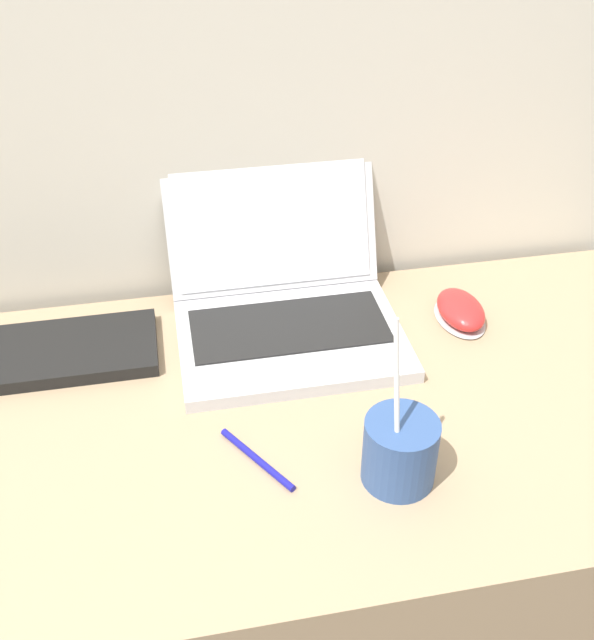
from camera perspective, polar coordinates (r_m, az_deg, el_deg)
desk at (r=1.28m, az=-2.29°, el=-19.18°), size 1.33×0.61×0.74m
laptop at (r=1.13m, az=-0.95°, el=1.55°), size 0.33×0.33×0.21m
drink_cup at (r=0.90m, az=7.85°, el=-9.74°), size 0.09×0.09×0.23m
computer_mouse at (r=1.19m, az=12.35°, el=0.70°), size 0.07×0.11×0.04m
external_keyboard at (r=1.15m, az=-21.33°, el=-2.74°), size 0.43×0.14×0.02m
pen at (r=0.94m, az=-3.07°, el=-10.54°), size 0.08×0.12×0.01m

